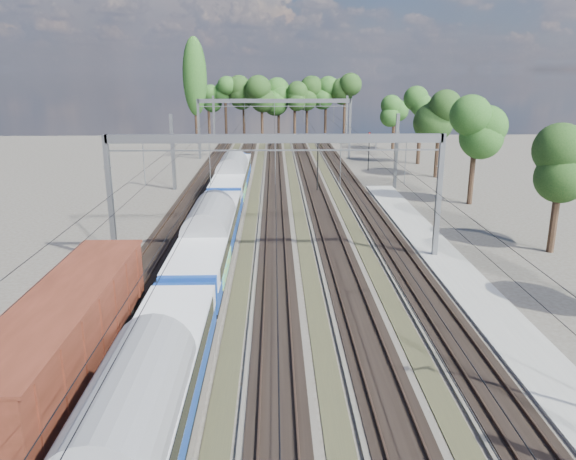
{
  "coord_description": "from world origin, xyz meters",
  "views": [
    {
      "loc": [
        -0.07,
        -8.36,
        13.2
      ],
      "look_at": [
        0.82,
        27.96,
        2.8
      ],
      "focal_mm": 35.0,
      "sensor_mm": 36.0,
      "label": 1
    }
  ],
  "objects_px": {
    "freight_boxcar": "(67,331)",
    "signal_near": "(318,157)",
    "worker": "(271,142)",
    "signal_far": "(369,146)",
    "emu_train": "(209,232)"
  },
  "relations": [
    {
      "from": "worker",
      "to": "signal_near",
      "type": "xyz_separation_m",
      "value": [
        5.44,
        -37.95,
        3.05
      ]
    },
    {
      "from": "emu_train",
      "to": "freight_boxcar",
      "type": "height_order",
      "value": "emu_train"
    },
    {
      "from": "worker",
      "to": "signal_far",
      "type": "distance_m",
      "value": 27.65
    },
    {
      "from": "emu_train",
      "to": "freight_boxcar",
      "type": "bearing_deg",
      "value": -107.35
    },
    {
      "from": "emu_train",
      "to": "signal_near",
      "type": "distance_m",
      "value": 26.68
    },
    {
      "from": "worker",
      "to": "signal_near",
      "type": "bearing_deg",
      "value": -159.36
    },
    {
      "from": "worker",
      "to": "emu_train",
      "type": "bearing_deg",
      "value": -170.95
    },
    {
      "from": "emu_train",
      "to": "signal_near",
      "type": "bearing_deg",
      "value": 69.76
    },
    {
      "from": "freight_boxcar",
      "to": "signal_far",
      "type": "distance_m",
      "value": 57.56
    },
    {
      "from": "freight_boxcar",
      "to": "signal_near",
      "type": "distance_m",
      "value": 41.76
    },
    {
      "from": "worker",
      "to": "signal_far",
      "type": "height_order",
      "value": "signal_far"
    },
    {
      "from": "signal_near",
      "to": "signal_far",
      "type": "xyz_separation_m",
      "value": [
        7.98,
        13.89,
        -0.64
      ]
    },
    {
      "from": "freight_boxcar",
      "to": "signal_near",
      "type": "xyz_separation_m",
      "value": [
        13.72,
        39.41,
        1.46
      ]
    },
    {
      "from": "signal_near",
      "to": "signal_far",
      "type": "height_order",
      "value": "signal_near"
    },
    {
      "from": "freight_boxcar",
      "to": "worker",
      "type": "bearing_deg",
      "value": 83.89
    }
  ]
}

